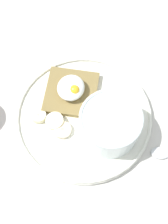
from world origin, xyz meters
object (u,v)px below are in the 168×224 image
object	(u,v)px
banana_slice_back	(55,121)
toast_slice	(71,92)
oatmeal_bowl	(110,124)
banana_slice_left	(62,130)
poached_egg	(71,88)
banana_slice_front	(39,116)

from	to	relation	value
banana_slice_back	toast_slice	bearing A→B (deg)	-8.06
oatmeal_bowl	toast_slice	bearing A→B (deg)	60.22
banana_slice_left	banana_slice_back	world-z (taller)	banana_slice_back
banana_slice_left	oatmeal_bowl	bearing A→B (deg)	-72.02
toast_slice	banana_slice_left	world-z (taller)	same
banana_slice_left	toast_slice	bearing A→B (deg)	6.78
oatmeal_bowl	banana_slice_back	world-z (taller)	oatmeal_bowl
toast_slice	poached_egg	size ratio (longest dim) A/B	2.04
toast_slice	banana_slice_back	distance (cm)	7.05
poached_egg	banana_slice_back	xyz separation A→B (cm)	(-6.93, 1.07, -1.99)
banana_slice_front	oatmeal_bowl	bearing A→B (deg)	-84.13
oatmeal_bowl	banana_slice_front	bearing A→B (deg)	95.87
poached_egg	banana_slice_front	bearing A→B (deg)	146.35
toast_slice	banana_slice_left	distance (cm)	8.25
banana_slice_front	banana_slice_back	size ratio (longest dim) A/B	0.88
oatmeal_bowl	banana_slice_front	distance (cm)	14.30
toast_slice	banana_slice_front	world-z (taller)	banana_slice_front
oatmeal_bowl	banana_slice_left	xyz separation A→B (cm)	(-2.76, 8.51, -2.94)
poached_egg	banana_slice_left	distance (cm)	8.47
oatmeal_bowl	banana_slice_front	xyz separation A→B (cm)	(-1.43, 13.94, -2.87)
banana_slice_left	poached_egg	bearing A→B (deg)	6.24
poached_egg	banana_slice_back	size ratio (longest dim) A/B	1.18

